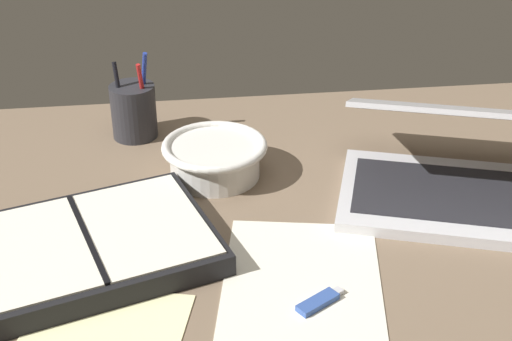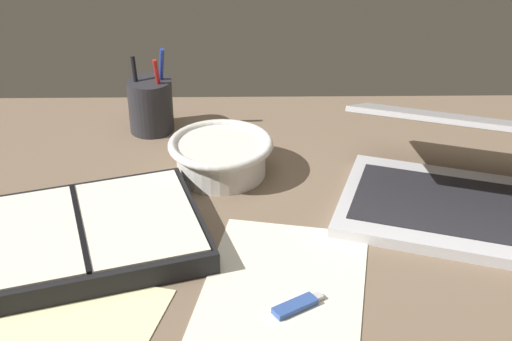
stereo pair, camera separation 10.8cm
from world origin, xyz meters
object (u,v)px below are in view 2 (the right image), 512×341
bowl (223,155)px  scissors (98,281)px  pen_cup (152,105)px  planner (83,236)px  laptop (458,178)px

bowl → scissors: (-15.94, -29.50, -3.19)cm
bowl → pen_cup: 21.79cm
planner → scissors: size_ratio=3.10×
scissors → planner: bearing=98.2°
bowl → planner: (-19.43, -20.93, -1.73)cm
planner → laptop: bearing=-7.4°
laptop → scissors: bearing=-142.3°
laptop → pen_cup: (-50.24, 27.97, 0.00)cm
pen_cup → planner: pen_cup is taller
planner → scissors: planner is taller
bowl → scissors: size_ratio=1.36×
laptop → bowl: laptop is taller
pen_cup → scissors: (-2.34, -46.44, -4.81)cm
laptop → scissors: size_ratio=3.21×
laptop → bowl: size_ratio=2.36×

